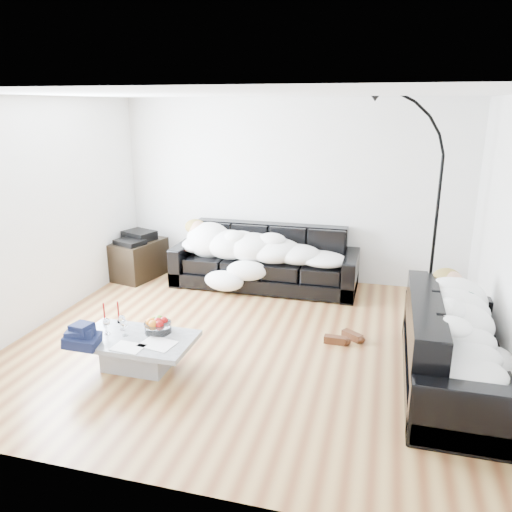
% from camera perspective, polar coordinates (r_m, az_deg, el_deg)
% --- Properties ---
extents(ground, '(5.00, 5.00, 0.00)m').
position_cam_1_polar(ground, '(5.57, -0.81, -9.77)').
color(ground, brown).
rests_on(ground, ground).
extents(wall_back, '(5.00, 0.02, 2.60)m').
position_cam_1_polar(wall_back, '(7.27, 4.01, 7.37)').
color(wall_back, silver).
rests_on(wall_back, ground).
extents(wall_left, '(0.02, 4.50, 2.60)m').
position_cam_1_polar(wall_left, '(6.27, -23.52, 4.45)').
color(wall_left, silver).
rests_on(wall_left, ground).
extents(ceiling, '(5.00, 5.00, 0.00)m').
position_cam_1_polar(ceiling, '(4.98, -0.94, 18.05)').
color(ceiling, white).
rests_on(ceiling, ground).
extents(sofa_back, '(2.59, 0.90, 0.85)m').
position_cam_1_polar(sofa_back, '(7.05, 0.99, -0.21)').
color(sofa_back, black).
rests_on(sofa_back, ground).
extents(sofa_right, '(0.87, 2.04, 0.83)m').
position_cam_1_polar(sofa_right, '(4.93, 22.01, -9.47)').
color(sofa_right, black).
rests_on(sofa_right, ground).
extents(sleeper_back, '(2.20, 0.76, 0.44)m').
position_cam_1_polar(sleeper_back, '(6.95, 0.90, 1.37)').
color(sleeper_back, white).
rests_on(sleeper_back, sofa_back).
extents(sleeper_right, '(0.74, 1.75, 0.43)m').
position_cam_1_polar(sleeper_right, '(4.84, 22.30, -7.12)').
color(sleeper_right, white).
rests_on(sleeper_right, sofa_right).
extents(teal_cushion, '(0.42, 0.38, 0.20)m').
position_cam_1_polar(teal_cushion, '(5.39, 21.02, -3.57)').
color(teal_cushion, '#094533').
rests_on(teal_cushion, sofa_right).
extents(coffee_table, '(1.14, 0.67, 0.33)m').
position_cam_1_polar(coffee_table, '(5.13, -13.46, -10.70)').
color(coffee_table, '#939699').
rests_on(coffee_table, ground).
extents(fruit_bowl, '(0.31, 0.31, 0.17)m').
position_cam_1_polar(fruit_bowl, '(5.08, -11.17, -7.69)').
color(fruit_bowl, white).
rests_on(fruit_bowl, coffee_table).
extents(wine_glass_a, '(0.08, 0.08, 0.16)m').
position_cam_1_polar(wine_glass_a, '(5.21, -15.04, -7.38)').
color(wine_glass_a, white).
rests_on(wine_glass_a, coffee_table).
extents(wine_glass_b, '(0.08, 0.08, 0.17)m').
position_cam_1_polar(wine_glass_b, '(5.16, -16.67, -7.71)').
color(wine_glass_b, white).
rests_on(wine_glass_b, coffee_table).
extents(wine_glass_c, '(0.08, 0.08, 0.17)m').
position_cam_1_polar(wine_glass_c, '(5.09, -14.79, -7.93)').
color(wine_glass_c, white).
rests_on(wine_glass_c, coffee_table).
extents(candle_left, '(0.04, 0.04, 0.24)m').
position_cam_1_polar(candle_left, '(5.36, -16.95, -6.37)').
color(candle_left, maroon).
rests_on(candle_left, coffee_table).
extents(candle_right, '(0.05, 0.05, 0.23)m').
position_cam_1_polar(candle_right, '(5.37, -15.46, -6.23)').
color(candle_right, maroon).
rests_on(candle_right, coffee_table).
extents(newspaper_a, '(0.36, 0.30, 0.01)m').
position_cam_1_polar(newspaper_a, '(4.87, -11.18, -9.80)').
color(newspaper_a, silver).
rests_on(newspaper_a, coffee_table).
extents(newspaper_b, '(0.30, 0.23, 0.01)m').
position_cam_1_polar(newspaper_b, '(4.87, -14.43, -10.05)').
color(newspaper_b, silver).
rests_on(newspaper_b, coffee_table).
extents(navy_jacket, '(0.33, 0.28, 0.16)m').
position_cam_1_polar(navy_jacket, '(5.00, -19.37, -7.82)').
color(navy_jacket, black).
rests_on(navy_jacket, coffee_table).
extents(shoes, '(0.47, 0.38, 0.09)m').
position_cam_1_polar(shoes, '(5.64, 9.94, -9.17)').
color(shoes, '#472311').
rests_on(shoes, ground).
extents(av_cabinet, '(0.72, 0.91, 0.56)m').
position_cam_1_polar(av_cabinet, '(7.69, -13.35, -0.34)').
color(av_cabinet, black).
rests_on(av_cabinet, ground).
extents(stereo, '(0.53, 0.47, 0.13)m').
position_cam_1_polar(stereo, '(7.60, -13.53, 2.15)').
color(stereo, black).
rests_on(stereo, av_cabinet).
extents(floor_lamp, '(0.93, 0.65, 2.38)m').
position_cam_1_polar(floor_lamp, '(6.40, 19.93, 4.07)').
color(floor_lamp, black).
rests_on(floor_lamp, ground).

